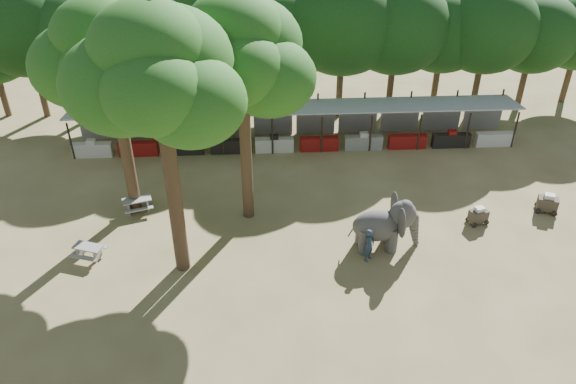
{
  "coord_description": "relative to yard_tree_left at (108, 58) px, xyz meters",
  "views": [
    {
      "loc": [
        -2.32,
        -18.15,
        16.84
      ],
      "look_at": [
        -1.0,
        5.0,
        2.0
      ],
      "focal_mm": 35.0,
      "sensor_mm": 36.0,
      "label": 1
    }
  ],
  "objects": [
    {
      "name": "handler",
      "position": [
        11.72,
        -5.15,
        -7.36
      ],
      "size": [
        0.7,
        0.73,
        1.69
      ],
      "primitive_type": "imported",
      "rotation": [
        0.0,
        0.0,
        0.88
      ],
      "color": "#26384C",
      "rests_on": "ground"
    },
    {
      "name": "yard_tree_center",
      "position": [
        3.0,
        -5.0,
        1.01
      ],
      "size": [
        7.1,
        6.9,
        12.04
      ],
      "color": "#332316",
      "rests_on": "ground"
    },
    {
      "name": "cart_front",
      "position": [
        17.81,
        -2.57,
        -7.72
      ],
      "size": [
        1.12,
        0.89,
        0.97
      ],
      "rotation": [
        0.0,
        0.0,
        0.27
      ],
      "color": "#332B23",
      "rests_on": "ground"
    },
    {
      "name": "picnic_table_near",
      "position": [
        -1.31,
        -4.27,
        -7.76
      ],
      "size": [
        1.68,
        1.59,
        0.68
      ],
      "rotation": [
        0.0,
        0.0,
        -0.34
      ],
      "color": "gray",
      "rests_on": "ground"
    },
    {
      "name": "cart_back",
      "position": [
        21.78,
        -1.75,
        -7.67
      ],
      "size": [
        1.29,
        1.08,
        1.08
      ],
      "rotation": [
        0.0,
        0.0,
        -0.38
      ],
      "color": "#332B23",
      "rests_on": "ground"
    },
    {
      "name": "yard_tree_back",
      "position": [
        6.0,
        -1.0,
        0.34
      ],
      "size": [
        7.1,
        6.9,
        11.36
      ],
      "color": "#332316",
      "rests_on": "ground"
    },
    {
      "name": "ground",
      "position": [
        9.13,
        -7.19,
        -8.2
      ],
      "size": [
        100.0,
        100.0,
        0.0
      ],
      "primitive_type": "plane",
      "color": "brown",
      "rests_on": "ground"
    },
    {
      "name": "picnic_table_far",
      "position": [
        0.3,
        -0.45,
        -7.72
      ],
      "size": [
        1.8,
        1.71,
        0.73
      ],
      "rotation": [
        0.0,
        0.0,
        0.31
      ],
      "color": "gray",
      "rests_on": "ground"
    },
    {
      "name": "backdrop_trees",
      "position": [
        9.13,
        11.81,
        -2.69
      ],
      "size": [
        46.46,
        5.95,
        8.33
      ],
      "color": "#332316",
      "rests_on": "ground"
    },
    {
      "name": "elephant",
      "position": [
        12.65,
        -4.18,
        -6.91
      ],
      "size": [
        3.36,
        2.59,
        2.58
      ],
      "rotation": [
        0.0,
        0.0,
        0.03
      ],
      "color": "#3E3C3B",
      "rests_on": "ground"
    },
    {
      "name": "yard_tree_left",
      "position": [
        0.0,
        0.0,
        0.0
      ],
      "size": [
        7.1,
        6.9,
        11.02
      ],
      "color": "#332316",
      "rests_on": "ground"
    },
    {
      "name": "vendor_stalls",
      "position": [
        9.13,
        6.65,
        -7.02
      ],
      "size": [
        28.0,
        2.99,
        2.8
      ],
      "color": "#9D9FA5",
      "rests_on": "ground"
    }
  ]
}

